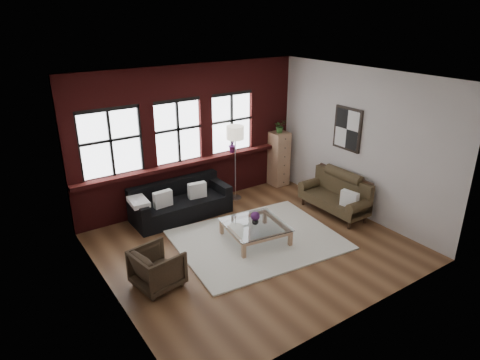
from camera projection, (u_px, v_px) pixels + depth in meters
floor at (253, 245)px, 8.31m from camera, size 5.50×5.50×0.00m
ceiling at (255, 78)px, 7.11m from camera, size 5.50×5.50×0.00m
wall_back at (189, 136)px, 9.63m from camera, size 5.50×0.00×5.50m
wall_front at (362, 222)px, 5.80m from camera, size 5.50×0.00×5.50m
wall_left at (103, 205)px, 6.28m from camera, size 0.00×5.00×5.00m
wall_right at (358, 143)px, 9.14m from camera, size 0.00×5.00×5.00m
brick_backwall at (190, 137)px, 9.58m from camera, size 5.50×0.12×3.20m
sill_ledge at (193, 162)px, 9.72m from camera, size 5.50×0.30×0.08m
window_left at (110, 144)px, 8.60m from camera, size 1.38×0.10×1.50m
window_mid at (178, 132)px, 9.38m from camera, size 1.38×0.10×1.50m
window_right at (231, 123)px, 10.11m from camera, size 1.38×0.10×1.50m
wall_poster at (348, 129)px, 9.26m from camera, size 0.05×0.74×0.94m
shag_rug at (258, 240)px, 8.49m from camera, size 3.32×2.72×0.03m
dark_sofa at (181, 200)px, 9.32m from camera, size 2.15×0.87×0.78m
pillow_a at (163, 199)px, 8.93m from camera, size 0.41×0.17×0.34m
pillow_b at (197, 190)px, 9.36m from camera, size 0.41×0.19×0.34m
vintage_settee at (334, 195)px, 9.45m from camera, size 0.74×1.67×0.89m
pillow_settee at (349, 199)px, 8.97m from camera, size 0.20×0.40×0.34m
armchair at (157, 268)px, 7.00m from camera, size 0.85×0.83×0.67m
coffee_table at (255, 233)px, 8.42m from camera, size 1.27×1.27×0.38m
vase at (255, 221)px, 8.33m from camera, size 0.13×0.13×0.14m
flowers at (255, 216)px, 8.29m from camera, size 0.18×0.18×0.18m
drawer_chest at (279, 159)px, 10.96m from camera, size 0.43×0.43×1.39m
potted_plant_top at (280, 126)px, 10.63m from camera, size 0.29×0.25×0.32m
floor_lamp at (235, 160)px, 10.01m from camera, size 0.40×0.40×1.94m
sill_plant at (233, 145)px, 10.17m from camera, size 0.25×0.23×0.37m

